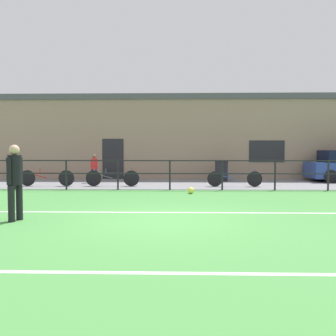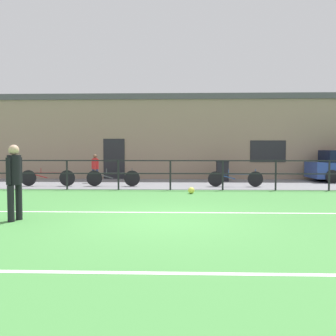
# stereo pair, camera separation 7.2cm
# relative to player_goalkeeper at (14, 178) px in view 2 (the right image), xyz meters

# --- Properties ---
(ground) EXTENTS (60.00, 44.00, 0.04)m
(ground) POSITION_rel_player_goalkeeper_xyz_m (3.23, 0.23, -0.96)
(ground) COLOR #478C42
(field_line_touchline) EXTENTS (36.00, 0.11, 0.00)m
(field_line_touchline) POSITION_rel_player_goalkeeper_xyz_m (3.23, 1.16, -0.94)
(field_line_touchline) COLOR white
(field_line_touchline) RESTS_ON ground
(field_line_hash) EXTENTS (36.00, 0.11, 0.00)m
(field_line_hash) POSITION_rel_player_goalkeeper_xyz_m (3.23, -3.34, -0.94)
(field_line_hash) COLOR white
(field_line_hash) RESTS_ON ground
(pavement_strip) EXTENTS (48.00, 5.00, 0.02)m
(pavement_strip) POSITION_rel_player_goalkeeper_xyz_m (3.23, 8.73, -0.93)
(pavement_strip) COLOR slate
(pavement_strip) RESTS_ON ground
(perimeter_fence) EXTENTS (36.07, 0.07, 1.15)m
(perimeter_fence) POSITION_rel_player_goalkeeper_xyz_m (3.23, 6.23, -0.20)
(perimeter_fence) COLOR black
(perimeter_fence) RESTS_ON ground
(clubhouse_facade) EXTENTS (28.00, 2.56, 4.43)m
(clubhouse_facade) POSITION_rel_player_goalkeeper_xyz_m (3.23, 12.43, 1.28)
(clubhouse_facade) COLOR gray
(clubhouse_facade) RESTS_ON ground
(player_goalkeeper) EXTENTS (0.29, 0.44, 1.66)m
(player_goalkeeper) POSITION_rel_player_goalkeeper_xyz_m (0.00, 0.00, 0.00)
(player_goalkeeper) COLOR black
(player_goalkeeper) RESTS_ON ground
(soccer_ball_match) EXTENTS (0.23, 0.23, 0.23)m
(soccer_ball_match) POSITION_rel_player_goalkeeper_xyz_m (4.00, 5.08, -0.83)
(soccer_ball_match) COLOR #E5E04C
(soccer_ball_match) RESTS_ON ground
(spectator_child) EXTENTS (0.35, 0.23, 1.31)m
(spectator_child) POSITION_rel_player_goalkeeper_xyz_m (-0.34, 9.10, -0.18)
(spectator_child) COLOR #232D4C
(spectator_child) RESTS_ON pavement_strip
(bicycle_parked_0) EXTENTS (2.27, 0.04, 0.73)m
(bicycle_parked_0) POSITION_rel_player_goalkeeper_xyz_m (5.88, 7.43, -0.59)
(bicycle_parked_0) COLOR black
(bicycle_parked_0) RESTS_ON pavement_strip
(bicycle_parked_1) EXTENTS (2.31, 0.04, 0.76)m
(bicycle_parked_1) POSITION_rel_player_goalkeeper_xyz_m (-1.97, 7.43, -0.58)
(bicycle_parked_1) COLOR black
(bicycle_parked_1) RESTS_ON pavement_strip
(bicycle_parked_2) EXTENTS (2.24, 0.04, 0.75)m
(bicycle_parked_2) POSITION_rel_player_goalkeeper_xyz_m (0.80, 7.43, -0.58)
(bicycle_parked_2) COLOR black
(bicycle_parked_2) RESTS_ON pavement_strip
(trash_bin_0) EXTENTS (0.59, 0.50, 1.00)m
(trash_bin_0) POSITION_rel_player_goalkeeper_xyz_m (5.63, 10.03, -0.42)
(trash_bin_0) COLOR black
(trash_bin_0) RESTS_ON pavement_strip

